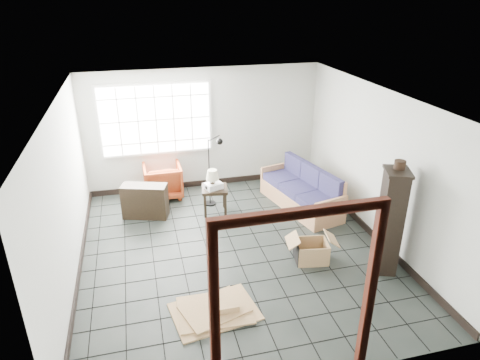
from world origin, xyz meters
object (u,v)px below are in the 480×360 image
object	(u,v)px
futon_sofa	(303,192)
side_table	(215,192)
armchair	(163,179)
tall_shelf	(390,221)

from	to	relation	value
futon_sofa	side_table	distance (m)	1.78
futon_sofa	armchair	world-z (taller)	futon_sofa
futon_sofa	side_table	size ratio (longest dim) A/B	3.72
armchair	tall_shelf	bearing A→B (deg)	131.21
tall_shelf	side_table	bearing A→B (deg)	152.12
futon_sofa	tall_shelf	distance (m)	2.40
tall_shelf	armchair	bearing A→B (deg)	152.58
side_table	tall_shelf	xyz separation A→B (m)	(2.21, -2.48, 0.42)
armchair	tall_shelf	size ratio (longest dim) A/B	0.47
futon_sofa	tall_shelf	size ratio (longest dim) A/B	1.22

